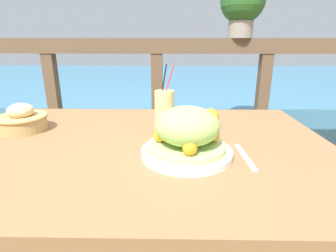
# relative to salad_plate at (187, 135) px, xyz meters

# --- Properties ---
(patio_table) EXTENTS (1.28, 0.90, 0.74)m
(patio_table) POSITION_rel_salad_plate_xyz_m (-0.14, 0.10, -0.15)
(patio_table) COLOR olive
(patio_table) RESTS_ON ground_plane
(railing_fence) EXTENTS (2.80, 0.08, 1.08)m
(railing_fence) POSITION_rel_salad_plate_xyz_m (-0.14, 0.96, -0.06)
(railing_fence) COLOR brown
(railing_fence) RESTS_ON ground_plane
(sea_backdrop) EXTENTS (12.00, 4.00, 0.50)m
(sea_backdrop) POSITION_rel_salad_plate_xyz_m (-0.14, 3.46, -0.55)
(sea_backdrop) COLOR teal
(sea_backdrop) RESTS_ON ground_plane
(salad_plate) EXTENTS (0.27, 0.27, 0.15)m
(salad_plate) POSITION_rel_salad_plate_xyz_m (0.00, 0.00, 0.00)
(salad_plate) COLOR white
(salad_plate) RESTS_ON patio_table
(drink_glass) EXTENTS (0.07, 0.08, 0.25)m
(drink_glass) POSITION_rel_salad_plate_xyz_m (-0.07, 0.20, 0.02)
(drink_glass) COLOR #DBCC7F
(drink_glass) RESTS_ON patio_table
(bread_basket) EXTENTS (0.19, 0.19, 0.11)m
(bread_basket) POSITION_rel_salad_plate_xyz_m (-0.62, 0.22, -0.02)
(bread_basket) COLOR tan
(bread_basket) RESTS_ON patio_table
(potted_plant) EXTENTS (0.26, 0.26, 0.34)m
(potted_plant) POSITION_rel_salad_plate_xyz_m (0.36, 0.96, 0.47)
(potted_plant) COLOR gray
(potted_plant) RESTS_ON railing_fence
(fork) EXTENTS (0.03, 0.18, 0.00)m
(fork) POSITION_rel_salad_plate_xyz_m (0.17, -0.01, -0.06)
(fork) COLOR silver
(fork) RESTS_ON patio_table
(orange_near_basket) EXTENTS (0.07, 0.07, 0.07)m
(orange_near_basket) POSITION_rel_salad_plate_xyz_m (0.11, 0.29, -0.03)
(orange_near_basket) COLOR orange
(orange_near_basket) RESTS_ON patio_table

